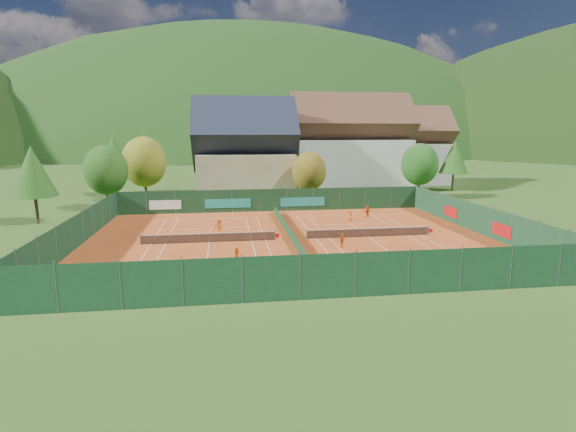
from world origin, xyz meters
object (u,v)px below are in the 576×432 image
Objects in this scene: player_left_mid at (237,255)px; player_right_near at (342,240)px; chalet at (245,156)px; player_right_far_b at (367,212)px; ball_hopper at (448,261)px; hotel_block_b at (406,151)px; player_left_far at (219,226)px; player_right_far_a at (350,216)px; player_left_near at (205,270)px; hotel_block_a at (349,149)px.

player_right_near is at bearing 38.44° from player_left_mid.
chalet is 25.04m from player_right_far_b.
ball_hopper is 21.23m from player_right_far_b.
chalet reaches higher than hotel_block_b.
player_left_far reaches higher than player_right_far_a.
ball_hopper is 9.88m from player_right_near.
chalet is 10.86× the size of player_left_near.
hotel_block_b is (33.00, 14.00, -0.01)m from chalet.
player_right_far_a reaches higher than player_left_mid.
player_right_near is 15.57m from player_right_far_b.
player_right_near is (11.26, -7.25, -0.10)m from player_left_far.
player_left_near reaches higher than ball_hopper.
player_right_far_b is at bearing 39.14° from player_left_near.
hotel_block_b reaches higher than player_left_near.
chalet reaches higher than player_left_mid.
ball_hopper is 19.19m from player_right_far_a.
ball_hopper is at bearing -8.57° from player_left_near.
chalet is 34.96m from player_right_near.
chalet is 12.14× the size of player_right_far_a.
player_left_far is 13.39m from player_right_near.
hotel_block_a is 1.25× the size of hotel_block_b.
hotel_block_a is at bearing 17.53° from chalet.
player_left_near reaches higher than player_right_near.
player_left_far is 15.97m from player_right_far_a.
player_left_far reaches higher than ball_hopper.
hotel_block_a reaches higher than player_left_near.
hotel_block_b reaches higher than player_right_far_a.
hotel_block_a is at bearing 54.06° from player_left_near.
player_right_near is at bearing -77.92° from chalet.
player_left_near is at bearing -116.96° from hotel_block_a.
chalet reaches higher than player_right_near.
player_left_mid is at bearing -124.84° from hotel_block_b.
hotel_block_a is 47.76m from ball_hopper.
hotel_block_a is at bearing -96.21° from player_right_far_a.
hotel_block_b is 11.09× the size of player_left_far.
hotel_block_a reaches higher than chalet.
player_left_mid is 0.87× the size of player_right_far_b.
player_right_far_b is (14.18, -19.77, -5.92)m from chalet.
player_left_near is 28.69m from player_right_far_b.
player_left_near is at bearing -124.56° from hotel_block_b.
chalet is at bearing -71.34° from player_left_far.
player_left_near reaches higher than player_right_far_b.
player_right_far_b is at bearing -54.34° from chalet.
ball_hopper is (13.87, -40.99, -6.07)m from chalet.
hotel_block_a is 14.47× the size of player_left_near.
player_left_mid is at bearing -116.58° from hotel_block_a.
hotel_block_a reaches higher than ball_hopper.
hotel_block_b is 21.60× the size of ball_hopper.
player_left_mid is 0.79× the size of player_left_far.
hotel_block_a reaches higher than player_right_near.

